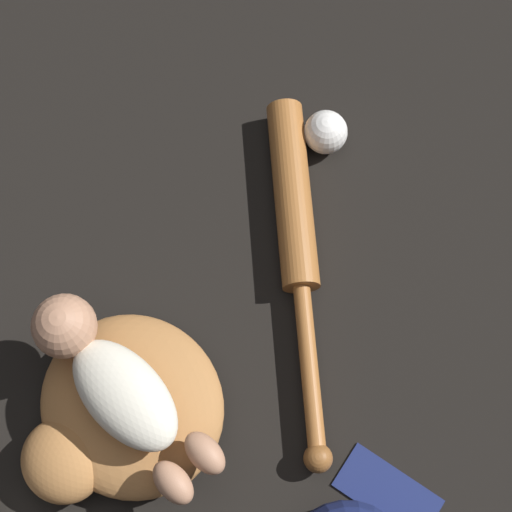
{
  "coord_description": "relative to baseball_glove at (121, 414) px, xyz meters",
  "views": [
    {
      "loc": [
        -0.34,
        0.12,
        1.3
      ],
      "look_at": [
        -0.06,
        -0.23,
        0.07
      ],
      "focal_mm": 60.0,
      "sensor_mm": 36.0,
      "label": 1
    }
  ],
  "objects": [
    {
      "name": "ground_plane",
      "position": [
        0.05,
        -0.08,
        -0.04
      ],
      "size": [
        6.0,
        6.0,
        0.0
      ],
      "primitive_type": "plane",
      "color": "black"
    },
    {
      "name": "baseball_glove",
      "position": [
        0.0,
        0.0,
        0.0
      ],
      "size": [
        0.33,
        0.35,
        0.08
      ],
      "color": "#A8703D",
      "rests_on": "ground"
    },
    {
      "name": "baby_figure",
      "position": [
        0.02,
        -0.02,
        0.08
      ],
      "size": [
        0.35,
        0.14,
        0.09
      ],
      "color": "silver",
      "rests_on": "baseball_glove"
    },
    {
      "name": "baseball_bat",
      "position": [
        -0.02,
        -0.4,
        -0.01
      ],
      "size": [
        0.44,
        0.47,
        0.06
      ],
      "color": "#9E602D",
      "rests_on": "ground"
    },
    {
      "name": "baseball",
      "position": [
        0.05,
        -0.56,
        -0.0
      ],
      "size": [
        0.07,
        0.07,
        0.07
      ],
      "color": "white",
      "rests_on": "ground"
    }
  ]
}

